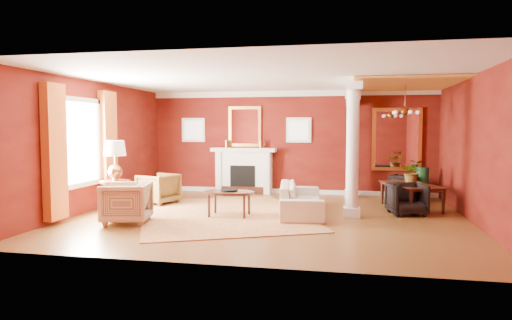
% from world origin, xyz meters
% --- Properties ---
extents(ground, '(8.00, 8.00, 0.00)m').
position_xyz_m(ground, '(0.00, 0.00, 0.00)').
color(ground, brown).
rests_on(ground, ground).
extents(room_shell, '(8.04, 7.04, 2.92)m').
position_xyz_m(room_shell, '(0.00, 0.00, 2.02)').
color(room_shell, maroon).
rests_on(room_shell, ground).
extents(fireplace, '(1.85, 0.42, 1.29)m').
position_xyz_m(fireplace, '(-1.30, 3.32, 0.65)').
color(fireplace, white).
rests_on(fireplace, ground).
extents(overmantel_mirror, '(0.95, 0.07, 1.15)m').
position_xyz_m(overmantel_mirror, '(-1.30, 3.45, 1.90)').
color(overmantel_mirror, gold).
rests_on(overmantel_mirror, fireplace).
extents(flank_window_left, '(0.70, 0.07, 0.70)m').
position_xyz_m(flank_window_left, '(-2.85, 3.46, 1.80)').
color(flank_window_left, white).
rests_on(flank_window_left, room_shell).
extents(flank_window_right, '(0.70, 0.07, 0.70)m').
position_xyz_m(flank_window_right, '(0.25, 3.46, 1.80)').
color(flank_window_right, white).
rests_on(flank_window_right, room_shell).
extents(left_window, '(0.21, 2.55, 2.60)m').
position_xyz_m(left_window, '(-3.89, -0.60, 1.42)').
color(left_window, white).
rests_on(left_window, room_shell).
extents(column_front, '(0.36, 0.36, 2.80)m').
position_xyz_m(column_front, '(1.70, 0.30, 1.43)').
color(column_front, white).
rests_on(column_front, ground).
extents(column_back, '(0.36, 0.36, 2.80)m').
position_xyz_m(column_back, '(1.70, 3.00, 1.43)').
color(column_back, white).
rests_on(column_back, ground).
extents(header_beam, '(0.30, 3.20, 0.32)m').
position_xyz_m(header_beam, '(1.70, 1.90, 2.62)').
color(header_beam, white).
rests_on(header_beam, column_front).
extents(amber_ceiling, '(2.30, 3.40, 0.04)m').
position_xyz_m(amber_ceiling, '(2.85, 1.75, 2.87)').
color(amber_ceiling, gold).
rests_on(amber_ceiling, room_shell).
extents(dining_mirror, '(1.30, 0.07, 1.70)m').
position_xyz_m(dining_mirror, '(2.90, 3.45, 1.55)').
color(dining_mirror, gold).
rests_on(dining_mirror, room_shell).
extents(chandelier, '(0.60, 0.62, 0.75)m').
position_xyz_m(chandelier, '(2.90, 1.80, 2.25)').
color(chandelier, '#A16632').
rests_on(chandelier, room_shell).
extents(crown_trim, '(8.00, 0.08, 0.16)m').
position_xyz_m(crown_trim, '(0.00, 3.46, 2.82)').
color(crown_trim, white).
rests_on(crown_trim, room_shell).
extents(base_trim, '(8.00, 0.08, 0.12)m').
position_xyz_m(base_trim, '(0.00, 3.46, 0.06)').
color(base_trim, white).
rests_on(base_trim, ground).
extents(rug, '(4.87, 5.43, 0.02)m').
position_xyz_m(rug, '(-1.04, 0.05, 0.01)').
color(rug, maroon).
rests_on(rug, ground).
extents(sofa, '(0.93, 2.33, 0.89)m').
position_xyz_m(sofa, '(0.63, 0.42, 0.44)').
color(sofa, beige).
rests_on(sofa, ground).
extents(armchair_leopard, '(0.98, 1.01, 0.82)m').
position_xyz_m(armchair_leopard, '(-2.93, 1.05, 0.41)').
color(armchair_leopard, black).
rests_on(armchair_leopard, ground).
extents(armchair_stripe, '(0.96, 1.00, 0.88)m').
position_xyz_m(armchair_stripe, '(-2.62, -1.22, 0.44)').
color(armchair_stripe, tan).
rests_on(armchair_stripe, ground).
extents(coffee_table, '(1.06, 1.06, 0.54)m').
position_xyz_m(coffee_table, '(-0.82, -0.18, 0.49)').
color(coffee_table, black).
rests_on(coffee_table, ground).
extents(coffee_book, '(0.15, 0.08, 0.21)m').
position_xyz_m(coffee_book, '(-0.85, -0.16, 0.64)').
color(coffee_book, black).
rests_on(coffee_book, coffee_table).
extents(side_table, '(0.64, 0.64, 1.59)m').
position_xyz_m(side_table, '(-3.21, -0.53, 1.08)').
color(side_table, black).
rests_on(side_table, ground).
extents(dining_table, '(1.08, 1.72, 0.90)m').
position_xyz_m(dining_table, '(3.08, 1.55, 0.45)').
color(dining_table, black).
rests_on(dining_table, ground).
extents(dining_chair_near, '(0.86, 0.83, 0.74)m').
position_xyz_m(dining_chair_near, '(2.86, 0.76, 0.37)').
color(dining_chair_near, black).
rests_on(dining_chair_near, ground).
extents(dining_chair_far, '(0.89, 0.87, 0.71)m').
position_xyz_m(dining_chair_far, '(3.10, 3.00, 0.36)').
color(dining_chair_far, black).
rests_on(dining_chair_far, ground).
extents(green_urn, '(0.36, 0.36, 0.86)m').
position_xyz_m(green_urn, '(3.50, 2.92, 0.34)').
color(green_urn, '#133B1D').
rests_on(green_urn, ground).
extents(potted_plant, '(0.57, 0.62, 0.43)m').
position_xyz_m(potted_plant, '(3.07, 1.62, 1.12)').
color(potted_plant, '#26591E').
rests_on(potted_plant, dining_table).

